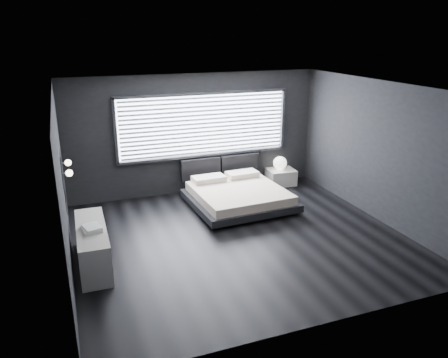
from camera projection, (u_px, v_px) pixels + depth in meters
name	position (u px, v px, depth m)	size (l,w,h in m)	color
room	(241.00, 167.00, 7.78)	(6.04, 6.00, 2.80)	black
window	(204.00, 125.00, 10.17)	(4.14, 0.09, 1.52)	white
headboard	(220.00, 167.00, 10.58)	(1.96, 0.16, 0.52)	black
sconce_near	(69.00, 173.00, 6.81)	(0.18, 0.11, 0.11)	silver
sconce_far	(68.00, 163.00, 7.34)	(0.18, 0.11, 0.11)	silver
wall_art_upper	(62.00, 169.00, 6.17)	(0.01, 0.48, 0.48)	#47474C
wall_art_lower	(65.00, 194.00, 6.54)	(0.01, 0.48, 0.48)	#47474C
bed	(238.00, 195.00, 9.64)	(2.18, 2.09, 0.54)	black
nightstand	(281.00, 177.00, 11.03)	(0.67, 0.56, 0.39)	silver
orb_lamp	(280.00, 163.00, 10.93)	(0.33, 0.33, 0.33)	white
dresser	(93.00, 246.00, 7.22)	(0.50, 1.69, 0.67)	silver
book_stack	(92.00, 228.00, 6.98)	(0.34, 0.41, 0.08)	white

